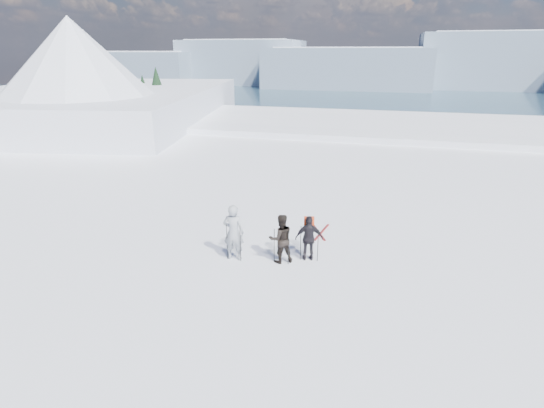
{
  "coord_description": "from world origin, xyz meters",
  "views": [
    {
      "loc": [
        1.44,
        -10.86,
        6.83
      ],
      "look_at": [
        -2.23,
        3.0,
        1.58
      ],
      "focal_mm": 28.0,
      "sensor_mm": 36.0,
      "label": 1
    }
  ],
  "objects_px": {
    "skier_grey": "(234,232)",
    "skier_dark": "(281,239)",
    "skier_pack": "(309,238)",
    "skis_loose": "(320,232)"
  },
  "relations": [
    {
      "from": "skier_grey",
      "to": "skier_dark",
      "type": "height_order",
      "value": "skier_grey"
    },
    {
      "from": "skier_dark",
      "to": "skier_pack",
      "type": "distance_m",
      "value": 0.97
    },
    {
      "from": "skier_dark",
      "to": "skier_pack",
      "type": "height_order",
      "value": "skier_dark"
    },
    {
      "from": "skis_loose",
      "to": "skier_pack",
      "type": "bearing_deg",
      "value": -90.81
    },
    {
      "from": "skier_grey",
      "to": "skier_pack",
      "type": "height_order",
      "value": "skier_grey"
    },
    {
      "from": "skier_grey",
      "to": "skis_loose",
      "type": "xyz_separation_m",
      "value": [
        2.52,
        3.0,
        -0.98
      ]
    },
    {
      "from": "skis_loose",
      "to": "skier_dark",
      "type": "bearing_deg",
      "value": -108.32
    },
    {
      "from": "skier_dark",
      "to": "skis_loose",
      "type": "distance_m",
      "value": 3.06
    },
    {
      "from": "skier_dark",
      "to": "skier_grey",
      "type": "bearing_deg",
      "value": -21.9
    },
    {
      "from": "skier_grey",
      "to": "skier_dark",
      "type": "relative_size",
      "value": 1.16
    }
  ]
}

